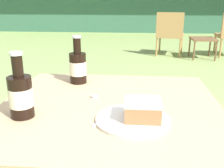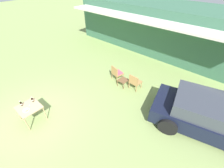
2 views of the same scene
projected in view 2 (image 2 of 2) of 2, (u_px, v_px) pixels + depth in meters
The scene contains 12 objects.
ground_plane at pixel (35, 119), 6.13m from camera, with size 60.00×60.00×0.00m, color #8CA35B.
cabin_building at pixel (159, 26), 10.87m from camera, with size 11.93×5.18×3.05m.
parked_car at pixel (207, 115), 5.47m from camera, with size 4.26×2.75×1.31m.
wicker_chair_cushioned at pixel (117, 73), 8.00m from camera, with size 0.60×0.59×0.84m.
wicker_chair_plain at pixel (135, 81), 7.37m from camera, with size 0.52×0.50×0.84m.
garden_side_table at pixel (123, 81), 7.65m from camera, with size 0.44×0.47×0.38m.
patio_table at pixel (29, 108), 5.73m from camera, with size 0.83×0.79×0.71m.
cake_on_plate at pixel (26, 110), 5.54m from camera, with size 0.24×0.24×0.07m.
cola_bottle_near at pixel (32, 100), 5.89m from camera, with size 0.08×0.08×0.22m.
cola_bottle_far at pixel (21, 104), 5.71m from camera, with size 0.08×0.08×0.22m.
fork at pixel (25, 110), 5.58m from camera, with size 0.19×0.09×0.01m.
loose_bottle_cap at pixel (29, 105), 5.76m from camera, with size 0.03×0.03×0.01m.
Camera 2 is at (4.99, -0.87, 4.91)m, focal length 24.00 mm.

